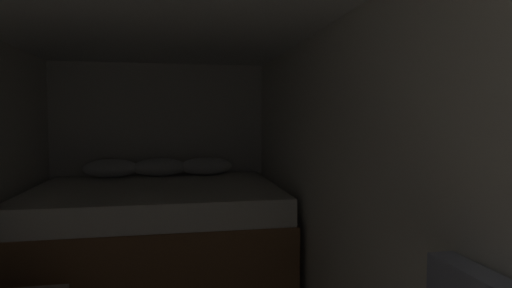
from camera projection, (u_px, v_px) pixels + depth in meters
name	position (u px, v px, depth m)	size (l,w,h in m)	color
wall_back	(160.00, 153.00, 4.71)	(2.44, 0.05, 2.01)	silver
wall_right	(351.00, 185.00, 2.45)	(0.05, 5.01, 2.01)	silver
bed	(157.00, 226.00, 3.85)	(2.22, 1.72, 0.97)	brown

